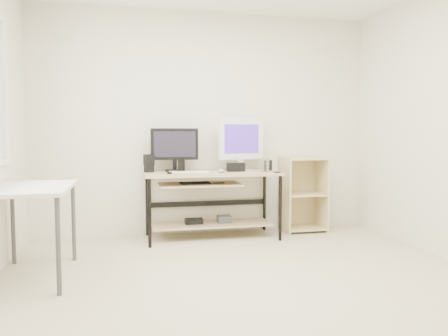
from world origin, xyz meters
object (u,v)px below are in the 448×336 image
shelf_unit (302,193)px  audio_controller (182,165)px  black_monitor (175,147)px  white_imac (241,140)px  desk (210,191)px  side_table (32,196)px

shelf_unit → audio_controller: (-1.49, -0.12, 0.37)m
black_monitor → white_imac: (0.78, 0.00, 0.07)m
white_imac → shelf_unit: bearing=-12.8°
white_imac → black_monitor: bearing=166.9°
black_monitor → audio_controller: bearing=-54.8°
white_imac → desk: bearing=-173.0°
side_table → shelf_unit: shelf_unit is taller
side_table → white_imac: white_imac is taller
shelf_unit → audio_controller: bearing=-175.3°
desk → white_imac: white_imac is taller
black_monitor → side_table: bearing=-132.1°
black_monitor → desk: bearing=-16.8°
audio_controller → black_monitor: bearing=129.3°
side_table → black_monitor: size_ratio=1.86×
desk → white_imac: bearing=20.5°
side_table → shelf_unit: (2.83, 1.22, -0.22)m
side_table → audio_controller: audio_controller is taller
desk → black_monitor: black_monitor is taller
shelf_unit → black_monitor: black_monitor is taller
shelf_unit → audio_controller: 1.54m
desk → shelf_unit: 1.19m
side_table → white_imac: (2.06, 1.21, 0.43)m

